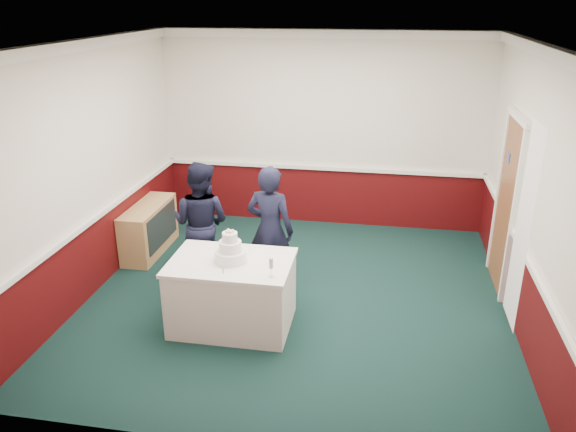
% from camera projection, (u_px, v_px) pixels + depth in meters
% --- Properties ---
extents(ground, '(5.00, 5.00, 0.00)m').
position_uv_depth(ground, '(296.00, 297.00, 6.88)').
color(ground, black).
rests_on(ground, ground).
extents(room_shell, '(5.00, 5.00, 3.00)m').
position_uv_depth(room_shell, '(312.00, 128.00, 6.71)').
color(room_shell, silver).
rests_on(room_shell, ground).
extents(sideboard, '(0.41, 1.20, 0.70)m').
position_uv_depth(sideboard, '(149.00, 229.00, 7.98)').
color(sideboard, tan).
rests_on(sideboard, ground).
extents(cake_table, '(1.32, 0.92, 0.79)m').
position_uv_depth(cake_table, '(232.00, 293.00, 6.16)').
color(cake_table, white).
rests_on(cake_table, ground).
extents(wedding_cake, '(0.35, 0.35, 0.36)m').
position_uv_depth(wedding_cake, '(230.00, 252.00, 5.98)').
color(wedding_cake, white).
rests_on(wedding_cake, cake_table).
extents(cake_knife, '(0.09, 0.21, 0.00)m').
position_uv_depth(cake_knife, '(223.00, 269.00, 5.84)').
color(cake_knife, silver).
rests_on(cake_knife, cake_table).
extents(champagne_flute, '(0.05, 0.05, 0.21)m').
position_uv_depth(champagne_flute, '(271.00, 264.00, 5.63)').
color(champagne_flute, silver).
rests_on(champagne_flute, cake_table).
extents(person_man, '(0.86, 0.72, 1.59)m').
position_uv_depth(person_man, '(201.00, 223.00, 7.01)').
color(person_man, black).
rests_on(person_man, ground).
extents(person_woman, '(0.65, 0.48, 1.62)m').
position_uv_depth(person_woman, '(270.00, 230.00, 6.76)').
color(person_woman, black).
rests_on(person_woman, ground).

